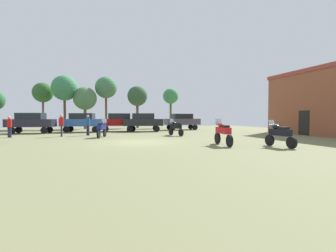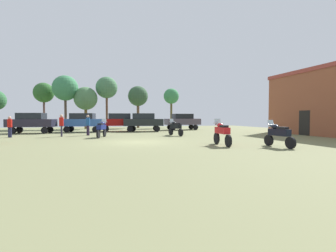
# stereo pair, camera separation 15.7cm
# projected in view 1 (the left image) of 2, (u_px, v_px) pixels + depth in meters

# --- Properties ---
(ground_plane) EXTENTS (44.00, 52.00, 0.02)m
(ground_plane) POSITION_uv_depth(u_px,v_px,m) (138.00, 142.00, 16.01)
(ground_plane) COLOR olive
(motorcycle_2) EXTENTS (0.87, 2.20, 1.47)m
(motorcycle_2) POSITION_uv_depth(u_px,v_px,m) (102.00, 128.00, 19.48)
(motorcycle_2) COLOR black
(motorcycle_2) RESTS_ON ground
(motorcycle_4) EXTENTS (0.62, 2.28, 1.50)m
(motorcycle_4) POSITION_uv_depth(u_px,v_px,m) (223.00, 132.00, 14.09)
(motorcycle_4) COLOR black
(motorcycle_4) RESTS_ON ground
(motorcycle_5) EXTENTS (0.80, 2.12, 1.45)m
(motorcycle_5) POSITION_uv_depth(u_px,v_px,m) (176.00, 127.00, 21.44)
(motorcycle_5) COLOR black
(motorcycle_5) RESTS_ON ground
(motorcycle_6) EXTENTS (0.62, 2.10, 1.45)m
(motorcycle_6) POSITION_uv_depth(u_px,v_px,m) (280.00, 134.00, 13.27)
(motorcycle_6) COLOR black
(motorcycle_6) RESTS_ON ground
(car_1) EXTENTS (4.34, 1.91, 2.00)m
(car_1) POSITION_uv_depth(u_px,v_px,m) (182.00, 120.00, 31.22)
(car_1) COLOR black
(car_1) RESTS_ON ground
(car_2) EXTENTS (4.49, 2.30, 2.00)m
(car_2) POSITION_uv_depth(u_px,v_px,m) (143.00, 121.00, 27.58)
(car_2) COLOR black
(car_2) RESTS_ON ground
(car_3) EXTENTS (4.37, 1.98, 2.00)m
(car_3) POSITION_uv_depth(u_px,v_px,m) (119.00, 121.00, 27.95)
(car_3) COLOR black
(car_3) RESTS_ON ground
(car_4) EXTENTS (4.53, 2.45, 2.00)m
(car_4) POSITION_uv_depth(u_px,v_px,m) (31.00, 121.00, 24.41)
(car_4) COLOR black
(car_4) RESTS_ON ground
(car_5) EXTENTS (4.58, 2.64, 2.00)m
(car_5) POSITION_uv_depth(u_px,v_px,m) (82.00, 121.00, 26.49)
(car_5) COLOR black
(car_5) RESTS_ON ground
(person_1) EXTENTS (0.37, 0.37, 1.82)m
(person_1) POSITION_uv_depth(u_px,v_px,m) (61.00, 124.00, 20.33)
(person_1) COLOR #2F293D
(person_1) RESTS_ON ground
(person_2) EXTENTS (0.48, 0.48, 1.78)m
(person_2) POSITION_uv_depth(u_px,v_px,m) (88.00, 123.00, 21.60)
(person_2) COLOR #322541
(person_2) RESTS_ON ground
(person_3) EXTENTS (0.45, 0.45, 1.66)m
(person_3) POSITION_uv_depth(u_px,v_px,m) (9.00, 125.00, 19.40)
(person_3) COLOR #242647
(person_3) RESTS_ON ground
(tree_1) EXTENTS (2.28, 2.28, 5.85)m
(tree_1) POSITION_uv_depth(u_px,v_px,m) (171.00, 97.00, 37.18)
(tree_1) COLOR brown
(tree_1) RESTS_ON ground
(tree_2) EXTENTS (2.67, 2.67, 6.24)m
(tree_2) POSITION_uv_depth(u_px,v_px,m) (43.00, 93.00, 33.64)
(tree_2) COLOR brown
(tree_2) RESTS_ON ground
(tree_3) EXTENTS (3.33, 3.33, 7.11)m
(tree_3) POSITION_uv_depth(u_px,v_px,m) (64.00, 88.00, 32.99)
(tree_3) COLOR #4D3C32
(tree_3) RESTS_ON ground
(tree_5) EXTENTS (3.02, 3.02, 7.25)m
(tree_5) POSITION_uv_depth(u_px,v_px,m) (106.00, 88.00, 34.98)
(tree_5) COLOR brown
(tree_5) RESTS_ON ground
(tree_6) EXTENTS (3.11, 3.11, 5.67)m
(tree_6) POSITION_uv_depth(u_px,v_px,m) (85.00, 99.00, 33.69)
(tree_6) COLOR brown
(tree_6) RESTS_ON ground
(tree_7) EXTENTS (2.93, 2.93, 6.16)m
(tree_7) POSITION_uv_depth(u_px,v_px,m) (137.00, 96.00, 36.72)
(tree_7) COLOR brown
(tree_7) RESTS_ON ground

